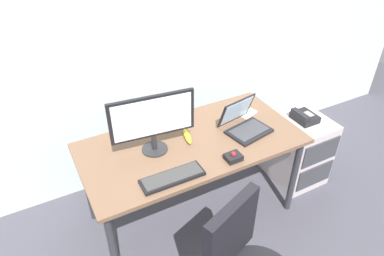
{
  "coord_description": "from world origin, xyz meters",
  "views": [
    {
      "loc": [
        -0.93,
        -1.76,
        2.27
      ],
      "look_at": [
        0.0,
        0.0,
        0.87
      ],
      "focal_mm": 32.6,
      "sensor_mm": 36.0,
      "label": 1
    }
  ],
  "objects_px": {
    "monitor_main": "(153,120)",
    "banana": "(187,136)",
    "paper_notepad": "(242,111)",
    "keyboard": "(172,177)",
    "file_cabinet": "(296,148)",
    "coffee_mug": "(169,118)",
    "trackball_mouse": "(233,157)",
    "desk_phone": "(304,117)",
    "laptop": "(244,123)"
  },
  "relations": [
    {
      "from": "keyboard",
      "to": "laptop",
      "type": "xyz_separation_m",
      "value": [
        0.71,
        0.24,
        0.04
      ]
    },
    {
      "from": "desk_phone",
      "to": "monitor_main",
      "type": "distance_m",
      "value": 1.37
    },
    {
      "from": "monitor_main",
      "to": "coffee_mug",
      "type": "relative_size",
      "value": 5.91
    },
    {
      "from": "paper_notepad",
      "to": "trackball_mouse",
      "type": "bearing_deg",
      "value": -129.84
    },
    {
      "from": "paper_notepad",
      "to": "keyboard",
      "type": "bearing_deg",
      "value": -151.51
    },
    {
      "from": "trackball_mouse",
      "to": "laptop",
      "type": "bearing_deg",
      "value": 43.97
    },
    {
      "from": "desk_phone",
      "to": "banana",
      "type": "distance_m",
      "value": 1.07
    },
    {
      "from": "monitor_main",
      "to": "keyboard",
      "type": "bearing_deg",
      "value": -92.99
    },
    {
      "from": "trackball_mouse",
      "to": "paper_notepad",
      "type": "relative_size",
      "value": 0.53
    },
    {
      "from": "trackball_mouse",
      "to": "keyboard",
      "type": "bearing_deg",
      "value": 177.17
    },
    {
      "from": "desk_phone",
      "to": "coffee_mug",
      "type": "bearing_deg",
      "value": 163.36
    },
    {
      "from": "desk_phone",
      "to": "banana",
      "type": "bearing_deg",
      "value": 175.07
    },
    {
      "from": "banana",
      "to": "monitor_main",
      "type": "bearing_deg",
      "value": -176.82
    },
    {
      "from": "coffee_mug",
      "to": "paper_notepad",
      "type": "distance_m",
      "value": 0.61
    },
    {
      "from": "coffee_mug",
      "to": "laptop",
      "type": "bearing_deg",
      "value": -35.92
    },
    {
      "from": "laptop",
      "to": "trackball_mouse",
      "type": "distance_m",
      "value": 0.37
    },
    {
      "from": "desk_phone",
      "to": "coffee_mug",
      "type": "distance_m",
      "value": 1.15
    },
    {
      "from": "monitor_main",
      "to": "coffee_mug",
      "type": "bearing_deg",
      "value": 47.94
    },
    {
      "from": "coffee_mug",
      "to": "banana",
      "type": "distance_m",
      "value": 0.24
    },
    {
      "from": "laptop",
      "to": "banana",
      "type": "distance_m",
      "value": 0.44
    },
    {
      "from": "monitor_main",
      "to": "banana",
      "type": "bearing_deg",
      "value": 3.18
    },
    {
      "from": "file_cabinet",
      "to": "laptop",
      "type": "xyz_separation_m",
      "value": [
        -0.64,
        -0.03,
        0.49
      ]
    },
    {
      "from": "file_cabinet",
      "to": "keyboard",
      "type": "height_order",
      "value": "keyboard"
    },
    {
      "from": "laptop",
      "to": "banana",
      "type": "height_order",
      "value": "laptop"
    },
    {
      "from": "monitor_main",
      "to": "banana",
      "type": "height_order",
      "value": "monitor_main"
    },
    {
      "from": "keyboard",
      "to": "laptop",
      "type": "height_order",
      "value": "laptop"
    },
    {
      "from": "desk_phone",
      "to": "paper_notepad",
      "type": "relative_size",
      "value": 0.96
    },
    {
      "from": "laptop",
      "to": "banana",
      "type": "xyz_separation_m",
      "value": [
        -0.43,
        0.1,
        -0.03
      ]
    },
    {
      "from": "file_cabinet",
      "to": "banana",
      "type": "xyz_separation_m",
      "value": [
        -1.07,
        0.08,
        0.45
      ]
    },
    {
      "from": "file_cabinet",
      "to": "desk_phone",
      "type": "distance_m",
      "value": 0.35
    },
    {
      "from": "laptop",
      "to": "keyboard",
      "type": "bearing_deg",
      "value": -161.58
    },
    {
      "from": "monitor_main",
      "to": "keyboard",
      "type": "height_order",
      "value": "monitor_main"
    },
    {
      "from": "coffee_mug",
      "to": "banana",
      "type": "relative_size",
      "value": 0.51
    },
    {
      "from": "trackball_mouse",
      "to": "coffee_mug",
      "type": "xyz_separation_m",
      "value": [
        -0.2,
        0.59,
        0.02
      ]
    },
    {
      "from": "file_cabinet",
      "to": "coffee_mug",
      "type": "distance_m",
      "value": 1.24
    },
    {
      "from": "desk_phone",
      "to": "keyboard",
      "type": "bearing_deg",
      "value": -169.65
    },
    {
      "from": "keyboard",
      "to": "trackball_mouse",
      "type": "relative_size",
      "value": 3.74
    },
    {
      "from": "paper_notepad",
      "to": "banana",
      "type": "height_order",
      "value": "banana"
    },
    {
      "from": "desk_phone",
      "to": "monitor_main",
      "type": "relative_size",
      "value": 0.35
    },
    {
      "from": "file_cabinet",
      "to": "banana",
      "type": "distance_m",
      "value": 1.16
    },
    {
      "from": "desk_phone",
      "to": "trackball_mouse",
      "type": "bearing_deg",
      "value": -163.48
    },
    {
      "from": "banana",
      "to": "paper_notepad",
      "type": "bearing_deg",
      "value": 11.99
    },
    {
      "from": "file_cabinet",
      "to": "coffee_mug",
      "type": "xyz_separation_m",
      "value": [
        -1.1,
        0.31,
        0.48
      ]
    },
    {
      "from": "file_cabinet",
      "to": "coffee_mug",
      "type": "relative_size",
      "value": 6.39
    },
    {
      "from": "paper_notepad",
      "to": "banana",
      "type": "distance_m",
      "value": 0.57
    },
    {
      "from": "paper_notepad",
      "to": "file_cabinet",
      "type": "bearing_deg",
      "value": -20.88
    },
    {
      "from": "desk_phone",
      "to": "coffee_mug",
      "type": "xyz_separation_m",
      "value": [
        -1.1,
        0.33,
        0.14
      ]
    },
    {
      "from": "coffee_mug",
      "to": "keyboard",
      "type": "bearing_deg",
      "value": -113.0
    },
    {
      "from": "laptop",
      "to": "paper_notepad",
      "type": "relative_size",
      "value": 1.72
    },
    {
      "from": "desk_phone",
      "to": "paper_notepad",
      "type": "distance_m",
      "value": 0.55
    }
  ]
}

